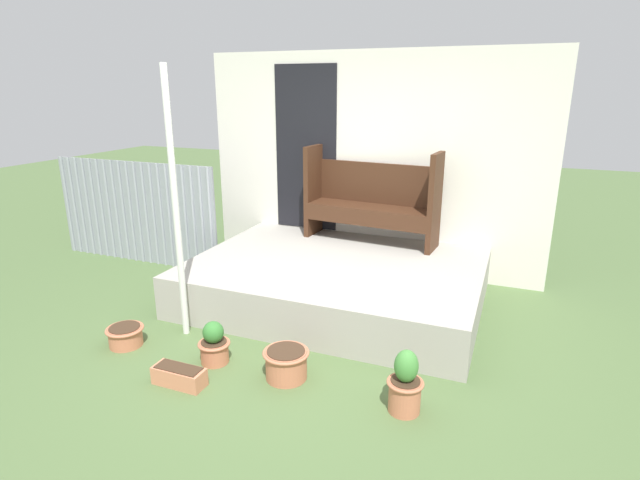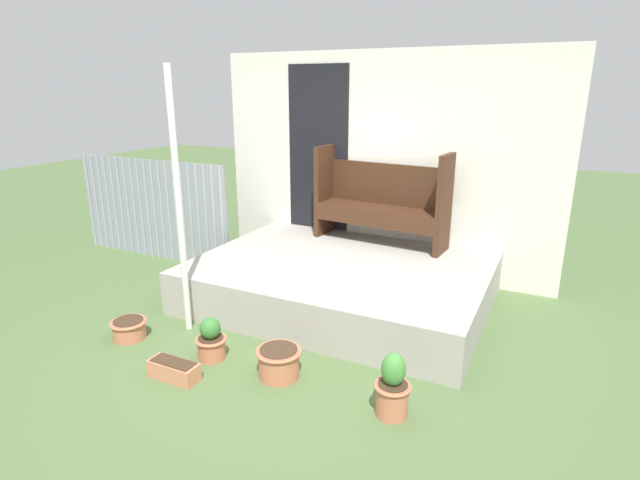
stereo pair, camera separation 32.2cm
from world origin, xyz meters
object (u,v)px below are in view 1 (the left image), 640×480
(flower_pot_left, at_px, (125,335))
(planter_box_rect, at_px, (179,376))
(flower_pot_middle, at_px, (214,345))
(support_post, at_px, (176,209))
(flower_pot_far_right, at_px, (405,385))
(bench, at_px, (372,197))
(flower_pot_right, at_px, (286,363))

(flower_pot_left, distance_m, planter_box_rect, 0.88)
(flower_pot_middle, distance_m, planter_box_rect, 0.40)
(support_post, relative_size, flower_pot_far_right, 4.98)
(bench, relative_size, flower_pot_left, 4.84)
(flower_pot_right, bearing_deg, flower_pot_middle, -178.84)
(support_post, height_order, flower_pot_far_right, support_post)
(support_post, relative_size, bench, 1.50)
(support_post, xyz_separation_m, flower_pot_middle, (0.54, -0.34, -1.03))
(flower_pot_middle, bearing_deg, flower_pot_right, 1.16)
(flower_pot_far_right, bearing_deg, flower_pot_left, 179.91)
(flower_pot_middle, bearing_deg, bench, 75.53)
(support_post, height_order, bench, support_post)
(flower_pot_left, height_order, planter_box_rect, flower_pot_left)
(flower_pot_far_right, bearing_deg, planter_box_rect, -169.08)
(flower_pot_left, bearing_deg, flower_pot_far_right, -0.09)
(flower_pot_left, xyz_separation_m, flower_pot_far_right, (2.49, -0.00, 0.11))
(planter_box_rect, bearing_deg, flower_pot_right, 28.60)
(flower_pot_left, xyz_separation_m, flower_pot_right, (1.54, 0.07, 0.03))
(support_post, bearing_deg, flower_pot_far_right, -10.49)
(flower_pot_left, relative_size, flower_pot_far_right, 0.69)
(flower_pot_middle, height_order, flower_pot_right, flower_pot_middle)
(flower_pot_middle, xyz_separation_m, planter_box_rect, (-0.07, -0.38, -0.09))
(flower_pot_right, bearing_deg, flower_pot_left, -177.55)
(bench, height_order, flower_pot_left, bench)
(bench, xyz_separation_m, planter_box_rect, (-0.69, -2.78, -0.90))
(bench, xyz_separation_m, flower_pot_far_right, (0.98, -2.46, -0.76))
(support_post, height_order, flower_pot_right, support_post)
(flower_pot_right, xyz_separation_m, flower_pot_far_right, (0.95, -0.07, 0.08))
(flower_pot_far_right, bearing_deg, bench, 111.80)
(flower_pot_right, distance_m, planter_box_rect, 0.82)
(flower_pot_far_right, bearing_deg, support_post, 169.51)
(bench, height_order, flower_pot_middle, bench)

